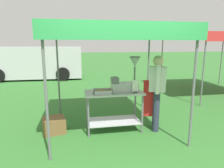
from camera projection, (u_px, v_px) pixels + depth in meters
ground_plane at (93, 85)px, 9.03m from camera, size 70.00×70.00×0.00m
stall_canopy at (113, 31)px, 4.01m from camera, size 2.65×2.41×2.18m
donut_cart at (114, 103)px, 4.22m from camera, size 1.22×0.61×0.86m
donut_tray at (103, 92)px, 4.06m from camera, size 0.38×0.29×0.07m
donut_fryer at (126, 80)px, 4.20m from camera, size 0.61×0.28×0.73m
menu_sign at (135, 87)px, 4.08m from camera, size 0.13×0.05×0.27m
vendor at (157, 89)px, 4.19m from camera, size 0.46×0.53×1.61m
supply_crate at (54, 125)px, 4.17m from camera, size 0.52×0.48×0.33m
van_silver at (35, 62)px, 10.62m from camera, size 5.01×2.17×1.69m
neighbour_tent at (218, 36)px, 7.18m from camera, size 3.11×3.10×2.19m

